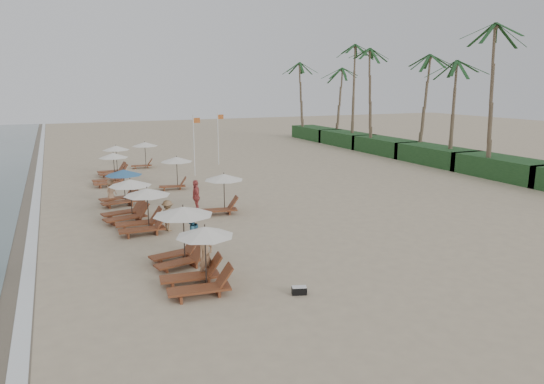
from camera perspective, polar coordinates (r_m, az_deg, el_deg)
name	(u,v)px	position (r m, az deg, el deg)	size (l,w,h in m)	color
ground	(290,238)	(23.44, 2.05, -5.39)	(160.00, 160.00, 0.00)	tan
wet_sand_band	(9,216)	(30.98, -28.27, -2.45)	(3.20, 140.00, 0.01)	#6B5E4C
foam_line	(35,213)	(30.89, -25.87, -2.24)	(0.50, 140.00, 0.02)	white
shrub_hedge	(436,155)	(47.40, 18.51, 4.07)	(3.20, 53.00, 1.60)	#193D1C
palm_row	(435,53)	(47.66, 18.45, 15.12)	(7.00, 52.00, 12.30)	brown
lounger_station_0	(197,263)	(17.64, -8.67, -8.21)	(2.67, 2.24, 2.31)	brown
lounger_station_1	(179,234)	(20.18, -10.77, -4.81)	(2.68, 2.44, 2.37)	brown
lounger_station_2	(142,212)	(25.02, -14.87, -2.25)	(2.77, 2.28, 2.17)	brown
lounger_station_3	(126,202)	(27.40, -16.64, -1.07)	(2.81, 2.44, 2.21)	brown
lounger_station_4	(120,188)	(31.10, -17.26, 0.45)	(2.70, 2.26, 2.13)	brown
lounger_station_5	(110,172)	(37.25, -18.31, 2.27)	(2.66, 2.08, 2.34)	brown
lounger_station_6	(113,163)	(41.13, -17.99, 3.27)	(2.64, 2.10, 2.39)	brown
inland_station_0	(221,191)	(27.65, -5.97, 0.09)	(2.86, 2.24, 2.22)	brown
inland_station_1	(175,168)	(34.74, -11.22, 2.72)	(2.60, 2.24, 2.22)	brown
inland_station_2	(144,151)	(44.31, -14.70, 4.65)	(2.54, 2.24, 2.22)	brown
beachgoer_near	(206,256)	(18.62, -7.72, -7.39)	(0.65, 0.43, 1.78)	#A07957
beachgoer_mid_a	(192,234)	(21.32, -9.33, -4.85)	(0.87, 0.68, 1.78)	teal
beachgoer_mid_b	(168,216)	(24.91, -12.01, -2.70)	(1.01, 0.58, 1.57)	olive
beachgoer_far_a	(196,197)	(27.99, -8.83, -0.54)	(1.12, 0.47, 1.92)	#C2504D
beachgoer_far_b	(111,191)	(31.75, -18.21, 0.12)	(0.72, 0.47, 1.48)	tan
duffel_bag	(299,290)	(17.43, 3.18, -11.34)	(0.57, 0.41, 0.29)	black
flag_pole_near	(194,143)	(39.44, -9.02, 5.69)	(0.60, 0.08, 4.78)	silver
flag_pole_far	(218,136)	(44.71, -6.25, 6.49)	(0.60, 0.08, 4.70)	silver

